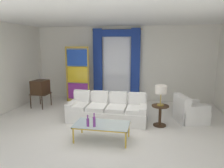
{
  "coord_description": "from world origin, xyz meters",
  "views": [
    {
      "loc": [
        1.2,
        -5.45,
        2.27
      ],
      "look_at": [
        -0.02,
        0.9,
        1.05
      ],
      "focal_mm": 33.55,
      "sensor_mm": 36.0,
      "label": 1
    }
  ],
  "objects_px": {
    "stained_glass_divider": "(77,76)",
    "table_lamp_brass": "(161,90)",
    "couch_white_long": "(108,110)",
    "coffee_table": "(102,125)",
    "vintage_tv": "(40,88)",
    "bottle_blue_decanter": "(94,121)",
    "armchair_white": "(189,112)",
    "peacock_figurine": "(87,99)",
    "bottle_crystal_tall": "(88,122)",
    "round_side_table": "(160,114)"
  },
  "relations": [
    {
      "from": "bottle_crystal_tall",
      "to": "peacock_figurine",
      "type": "relative_size",
      "value": 0.46
    },
    {
      "from": "bottle_blue_decanter",
      "to": "couch_white_long",
      "type": "bearing_deg",
      "value": 90.42
    },
    {
      "from": "peacock_figurine",
      "to": "stained_glass_divider",
      "type": "bearing_deg",
      "value": 144.4
    },
    {
      "from": "table_lamp_brass",
      "to": "vintage_tv",
      "type": "bearing_deg",
      "value": 166.16
    },
    {
      "from": "bottle_blue_decanter",
      "to": "table_lamp_brass",
      "type": "relative_size",
      "value": 0.58
    },
    {
      "from": "couch_white_long",
      "to": "vintage_tv",
      "type": "height_order",
      "value": "vintage_tv"
    },
    {
      "from": "bottle_crystal_tall",
      "to": "armchair_white",
      "type": "height_order",
      "value": "armchair_white"
    },
    {
      "from": "coffee_table",
      "to": "round_side_table",
      "type": "xyz_separation_m",
      "value": [
        1.4,
        1.19,
        -0.02
      ]
    },
    {
      "from": "coffee_table",
      "to": "bottle_crystal_tall",
      "type": "bearing_deg",
      "value": -143.25
    },
    {
      "from": "bottle_blue_decanter",
      "to": "vintage_tv",
      "type": "height_order",
      "value": "vintage_tv"
    },
    {
      "from": "coffee_table",
      "to": "bottle_blue_decanter",
      "type": "relative_size",
      "value": 3.98
    },
    {
      "from": "coffee_table",
      "to": "stained_glass_divider",
      "type": "relative_size",
      "value": 0.59
    },
    {
      "from": "round_side_table",
      "to": "table_lamp_brass",
      "type": "height_order",
      "value": "table_lamp_brass"
    },
    {
      "from": "round_side_table",
      "to": "stained_glass_divider",
      "type": "bearing_deg",
      "value": 147.67
    },
    {
      "from": "couch_white_long",
      "to": "vintage_tv",
      "type": "bearing_deg",
      "value": 161.92
    },
    {
      "from": "couch_white_long",
      "to": "armchair_white",
      "type": "xyz_separation_m",
      "value": [
        2.41,
        0.35,
        -0.02
      ]
    },
    {
      "from": "coffee_table",
      "to": "vintage_tv",
      "type": "height_order",
      "value": "vintage_tv"
    },
    {
      "from": "bottle_crystal_tall",
      "to": "vintage_tv",
      "type": "xyz_separation_m",
      "value": [
        -2.57,
        2.45,
        0.21
      ]
    },
    {
      "from": "stained_glass_divider",
      "to": "armchair_white",
      "type": "bearing_deg",
      "value": -20.29
    },
    {
      "from": "couch_white_long",
      "to": "bottle_blue_decanter",
      "type": "height_order",
      "value": "couch_white_long"
    },
    {
      "from": "peacock_figurine",
      "to": "table_lamp_brass",
      "type": "xyz_separation_m",
      "value": [
        2.7,
        -1.67,
        0.81
      ]
    },
    {
      "from": "vintage_tv",
      "to": "coffee_table",
      "type": "bearing_deg",
      "value": -38.12
    },
    {
      "from": "coffee_table",
      "to": "peacock_figurine",
      "type": "xyz_separation_m",
      "value": [
        -1.3,
        2.86,
        -0.16
      ]
    },
    {
      "from": "bottle_crystal_tall",
      "to": "vintage_tv",
      "type": "bearing_deg",
      "value": 136.4
    },
    {
      "from": "coffee_table",
      "to": "peacock_figurine",
      "type": "distance_m",
      "value": 3.14
    },
    {
      "from": "stained_glass_divider",
      "to": "table_lamp_brass",
      "type": "relative_size",
      "value": 3.86
    },
    {
      "from": "couch_white_long",
      "to": "coffee_table",
      "type": "xyz_separation_m",
      "value": [
        0.14,
        -1.35,
        0.07
      ]
    },
    {
      "from": "bottle_crystal_tall",
      "to": "table_lamp_brass",
      "type": "bearing_deg",
      "value": 39.85
    },
    {
      "from": "couch_white_long",
      "to": "coffee_table",
      "type": "bearing_deg",
      "value": -84.02
    },
    {
      "from": "couch_white_long",
      "to": "armchair_white",
      "type": "bearing_deg",
      "value": 8.22
    },
    {
      "from": "armchair_white",
      "to": "round_side_table",
      "type": "xyz_separation_m",
      "value": [
        -0.87,
        -0.51,
        0.07
      ]
    },
    {
      "from": "coffee_table",
      "to": "stained_glass_divider",
      "type": "xyz_separation_m",
      "value": [
        -1.76,
        3.19,
        0.68
      ]
    },
    {
      "from": "bottle_blue_decanter",
      "to": "peacock_figurine",
      "type": "distance_m",
      "value": 3.3
    },
    {
      "from": "coffee_table",
      "to": "table_lamp_brass",
      "type": "bearing_deg",
      "value": 40.44
    },
    {
      "from": "bottle_blue_decanter",
      "to": "table_lamp_brass",
      "type": "xyz_separation_m",
      "value": [
        1.53,
        1.4,
        0.48
      ]
    },
    {
      "from": "bottle_blue_decanter",
      "to": "armchair_white",
      "type": "relative_size",
      "value": 0.32
    },
    {
      "from": "vintage_tv",
      "to": "stained_glass_divider",
      "type": "height_order",
      "value": "stained_glass_divider"
    },
    {
      "from": "vintage_tv",
      "to": "peacock_figurine",
      "type": "relative_size",
      "value": 2.24
    },
    {
      "from": "couch_white_long",
      "to": "table_lamp_brass",
      "type": "height_order",
      "value": "table_lamp_brass"
    },
    {
      "from": "bottle_blue_decanter",
      "to": "table_lamp_brass",
      "type": "distance_m",
      "value": 2.13
    },
    {
      "from": "bottle_crystal_tall",
      "to": "table_lamp_brass",
      "type": "height_order",
      "value": "table_lamp_brass"
    },
    {
      "from": "couch_white_long",
      "to": "vintage_tv",
      "type": "relative_size",
      "value": 1.74
    },
    {
      "from": "armchair_white",
      "to": "stained_glass_divider",
      "type": "relative_size",
      "value": 0.46
    },
    {
      "from": "armchair_white",
      "to": "coffee_table",
      "type": "bearing_deg",
      "value": -143.1
    },
    {
      "from": "armchair_white",
      "to": "peacock_figurine",
      "type": "xyz_separation_m",
      "value": [
        -3.57,
        1.16,
        -0.07
      ]
    },
    {
      "from": "vintage_tv",
      "to": "armchair_white",
      "type": "distance_m",
      "value": 5.17
    },
    {
      "from": "bottle_crystal_tall",
      "to": "stained_glass_divider",
      "type": "bearing_deg",
      "value": 113.49
    },
    {
      "from": "vintage_tv",
      "to": "couch_white_long",
      "type": "bearing_deg",
      "value": -18.08
    },
    {
      "from": "coffee_table",
      "to": "bottle_crystal_tall",
      "type": "height_order",
      "value": "bottle_crystal_tall"
    },
    {
      "from": "bottle_crystal_tall",
      "to": "vintage_tv",
      "type": "height_order",
      "value": "vintage_tv"
    }
  ]
}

